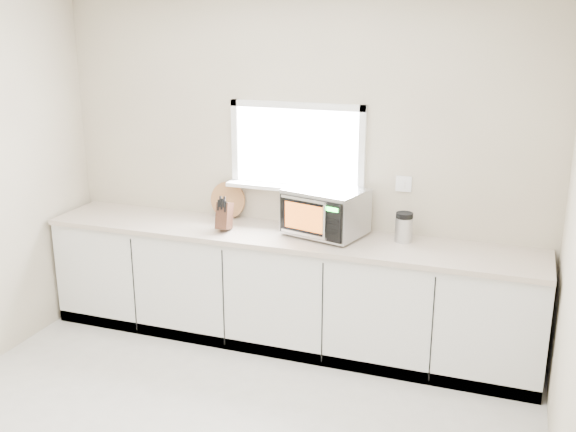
% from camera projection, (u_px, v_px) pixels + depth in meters
% --- Properties ---
extents(back_wall, '(4.00, 0.17, 2.70)m').
position_uv_depth(back_wall, '(298.00, 170.00, 5.35)').
color(back_wall, beige).
rests_on(back_wall, ground).
extents(cabinets, '(3.92, 0.60, 0.88)m').
position_uv_depth(cabinets, '(285.00, 291.00, 5.35)').
color(cabinets, silver).
rests_on(cabinets, ground).
extents(countertop, '(3.92, 0.64, 0.04)m').
position_uv_depth(countertop, '(285.00, 236.00, 5.21)').
color(countertop, '#C2B5A0').
rests_on(countertop, cabinets).
extents(microwave, '(0.65, 0.57, 0.36)m').
position_uv_depth(microwave, '(325.00, 211.00, 5.13)').
color(microwave, black).
rests_on(microwave, countertop).
extents(knife_block, '(0.11, 0.21, 0.29)m').
position_uv_depth(knife_block, '(224.00, 215.00, 5.25)').
color(knife_block, '#49271A').
rests_on(knife_block, countertop).
extents(cutting_board, '(0.30, 0.07, 0.30)m').
position_uv_depth(cutting_board, '(228.00, 200.00, 5.57)').
color(cutting_board, '#A76E40').
rests_on(cutting_board, countertop).
extents(coffee_grinder, '(0.16, 0.16, 0.23)m').
position_uv_depth(coffee_grinder, '(404.00, 227.00, 5.00)').
color(coffee_grinder, '#B9BCC1').
rests_on(coffee_grinder, countertop).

